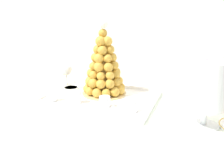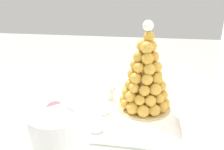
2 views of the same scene
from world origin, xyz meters
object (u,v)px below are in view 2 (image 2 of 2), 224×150
dessert_cup_mid_left (109,93)px  dessert_cup_mid_right (96,125)px  dessert_cup_centre (103,108)px  creme_brulee_ramekin (140,88)px  wine_glass (147,69)px  serving_tray (129,108)px  croquembouche (145,77)px  dessert_cup_left (110,83)px  macaron_goblet (61,145)px

dessert_cup_mid_left → dessert_cup_mid_right: size_ratio=1.14×
dessert_cup_centre → creme_brulee_ramekin: size_ratio=0.62×
dessert_cup_mid_right → wine_glass: 0.48m
creme_brulee_ramekin → dessert_cup_mid_left: bearing=-50.3°
serving_tray → dessert_cup_mid_left: bearing=-124.4°
croquembouche → dessert_cup_left: (-0.20, -0.19, -0.12)m
serving_tray → dessert_cup_mid_left: 0.13m
dessert_cup_centre → macaron_goblet: macaron_goblet is taller
dessert_cup_mid_left → serving_tray: bearing=55.6°
creme_brulee_ramekin → serving_tray: bearing=-11.0°
creme_brulee_ramekin → wine_glass: bearing=146.4°
wine_glass → serving_tray: bearing=-16.1°
croquembouche → creme_brulee_ramekin: size_ratio=4.71×
dessert_cup_left → dessert_cup_mid_right: size_ratio=1.06×
dessert_cup_mid_right → croquembouche: bearing=140.2°
croquembouche → macaron_goblet: size_ratio=1.47×
dessert_cup_left → wine_glass: 0.21m
serving_tray → creme_brulee_ramekin: size_ratio=6.79×
dessert_cup_left → dessert_cup_mid_left: bearing=7.0°
croquembouche → dessert_cup_centre: 0.22m
dessert_cup_mid_right → dessert_cup_centre: bearing=179.4°
dessert_cup_mid_left → wine_glass: wine_glass is taller
dessert_cup_mid_left → dessert_cup_centre: bearing=0.8°
serving_tray → macaron_goblet: bearing=-14.1°
serving_tray → dessert_cup_centre: 0.13m
dessert_cup_left → dessert_cup_mid_right: 0.40m
dessert_cup_centre → creme_brulee_ramekin: (-0.26, 0.14, -0.01)m
dessert_cup_centre → creme_brulee_ramekin: 0.30m
dessert_cup_mid_right → macaron_goblet: (0.28, -0.02, 0.13)m
dessert_cup_mid_left → dessert_cup_mid_right: 0.27m
serving_tray → croquembouche: croquembouche is taller
dessert_cup_left → wine_glass: wine_glass is taller
serving_tray → dessert_cup_mid_left: size_ratio=9.74×
dessert_cup_left → dessert_cup_mid_left: (0.13, 0.02, 0.00)m
croquembouche → creme_brulee_ramekin: 0.23m
dessert_cup_left → dessert_cup_centre: dessert_cup_left is taller
dessert_cup_left → creme_brulee_ramekin: (0.01, 0.16, -0.01)m
serving_tray → croquembouche: 0.16m
dessert_cup_mid_left → dessert_cup_centre: (0.14, 0.00, -0.00)m
dessert_cup_mid_right → wine_glass: bearing=158.2°
dessert_cup_mid_right → creme_brulee_ramekin: 0.41m
dessert_cup_mid_right → serving_tray: bearing=152.0°
dessert_cup_mid_left → wine_glass: 0.25m
serving_tray → wine_glass: (-0.24, 0.07, 0.11)m
dessert_cup_mid_left → wine_glass: (-0.17, 0.18, 0.08)m
wine_glass → dessert_cup_mid_left: bearing=-46.3°
croquembouche → wine_glass: croquembouche is taller
dessert_cup_mid_right → creme_brulee_ramekin: bearing=159.9°
dessert_cup_left → creme_brulee_ramekin: bearing=86.6°
croquembouche → creme_brulee_ramekin: bearing=-171.7°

